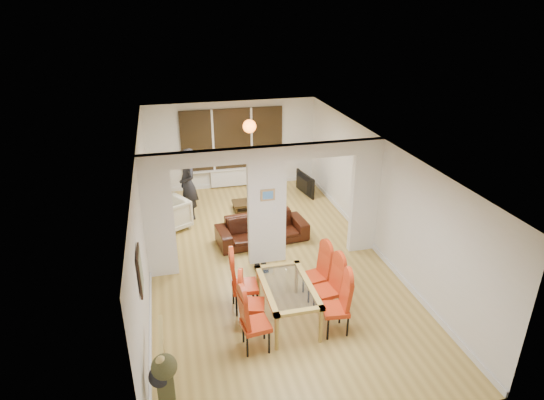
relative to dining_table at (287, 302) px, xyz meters
name	(u,v)px	position (x,y,z in m)	size (l,w,h in m)	color
floor	(267,260)	(0.10, 2.03, -0.35)	(5.00, 9.00, 0.01)	tan
room_walls	(267,206)	(0.10, 2.03, 0.95)	(5.00, 9.00, 2.60)	silver
divider_wall	(267,206)	(0.10, 2.03, 0.95)	(5.00, 0.18, 2.60)	white
bay_window_blinds	(232,139)	(0.10, 6.47, 1.15)	(3.00, 0.08, 1.80)	black
radiator	(234,178)	(0.10, 6.43, -0.05)	(1.40, 0.08, 0.50)	white
pendant_light	(249,126)	(0.40, 5.33, 1.80)	(0.36, 0.36, 0.36)	orange
stair_newel	(163,362)	(-2.15, -1.17, 0.20)	(0.40, 1.20, 1.10)	tan
wall_poster	(140,271)	(-2.37, -0.37, 1.25)	(0.04, 0.52, 0.67)	gray
pillar_photo	(268,195)	(0.10, 1.93, 1.25)	(0.30, 0.03, 0.25)	#4C8CD8
dining_table	(287,302)	(0.00, 0.00, 0.00)	(0.85, 1.51, 0.71)	#B49242
dining_chair_la	(256,321)	(-0.69, -0.59, 0.19)	(0.43, 0.43, 1.08)	red
dining_chair_lb	(252,301)	(-0.64, -0.04, 0.16)	(0.41, 0.41, 1.02)	red
dining_chair_lc	(245,282)	(-0.67, 0.47, 0.22)	(0.46, 0.46, 1.15)	red
dining_chair_ra	(335,305)	(0.69, -0.51, 0.18)	(0.43, 0.43, 1.08)	red
dining_chair_rb	(327,287)	(0.74, 0.03, 0.18)	(0.43, 0.43, 1.07)	red
dining_chair_rc	(315,273)	(0.68, 0.52, 0.17)	(0.42, 0.42, 1.06)	red
sofa	(262,229)	(0.19, 2.92, -0.05)	(2.11, 0.83, 0.62)	black
armchair	(169,214)	(-1.90, 4.09, 0.03)	(0.85, 0.83, 0.78)	#ECE6C7
person	(188,184)	(-1.36, 4.61, 0.58)	(0.45, 0.68, 1.87)	black
television	(302,184)	(1.94, 5.41, -0.05)	(0.14, 1.06, 0.61)	black
coffee_table	(253,205)	(0.32, 4.70, -0.23)	(1.07, 0.54, 0.25)	#342512
bottle	(261,196)	(0.55, 4.64, 0.04)	(0.08, 0.08, 0.30)	#143F19
bowl	(250,200)	(0.26, 4.75, -0.08)	(0.20, 0.20, 0.05)	#342512
shoes	(261,268)	(-0.11, 1.65, -0.30)	(0.25, 0.27, 0.10)	black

